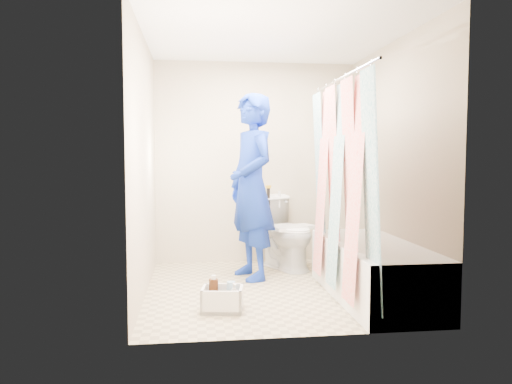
{
  "coord_description": "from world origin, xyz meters",
  "views": [
    {
      "loc": [
        -0.75,
        -4.69,
        1.28
      ],
      "look_at": [
        -0.11,
        0.44,
        0.91
      ],
      "focal_mm": 35.0,
      "sensor_mm": 36.0,
      "label": 1
    }
  ],
  "objects": [
    {
      "name": "plumber",
      "position": [
        -0.15,
        0.46,
        0.97
      ],
      "size": [
        0.66,
        0.81,
        1.93
      ],
      "primitive_type": "imported",
      "rotation": [
        0.0,
        0.0,
        -1.25
      ],
      "color": "navy",
      "rests_on": "ground"
    },
    {
      "name": "tank_lid",
      "position": [
        0.34,
        0.75,
        0.49
      ],
      "size": [
        0.55,
        0.41,
        0.04
      ],
      "primitive_type": "cube",
      "rotation": [
        0.0,
        0.0,
        0.43
      ],
      "color": "white",
      "rests_on": "toilet"
    },
    {
      "name": "shower_curtain",
      "position": [
        0.52,
        -0.43,
        1.02
      ],
      "size": [
        0.06,
        1.75,
        1.8
      ],
      "primitive_type": "cube",
      "color": "white",
      "rests_on": "curtain_rod"
    },
    {
      "name": "wall_right",
      "position": [
        1.2,
        0.0,
        1.2
      ],
      "size": [
        0.02,
        2.6,
        2.4
      ],
      "primitive_type": "cube",
      "color": "#B6A78C",
      "rests_on": "ground"
    },
    {
      "name": "bathtub",
      "position": [
        0.85,
        -0.43,
        0.27
      ],
      "size": [
        0.7,
        1.75,
        0.5
      ],
      "color": "white",
      "rests_on": "ground"
    },
    {
      "name": "floor",
      "position": [
        0.0,
        0.0,
        0.0
      ],
      "size": [
        2.6,
        2.6,
        0.0
      ],
      "primitive_type": "plane",
      "color": "tan",
      "rests_on": "ground"
    },
    {
      "name": "tank_internals",
      "position": [
        0.15,
        1.05,
        0.82
      ],
      "size": [
        0.19,
        0.11,
        0.27
      ],
      "color": "black",
      "rests_on": "toilet"
    },
    {
      "name": "cleaning_caddy",
      "position": [
        -0.51,
        -0.64,
        0.09
      ],
      "size": [
        0.37,
        0.32,
        0.26
      ],
      "rotation": [
        0.0,
        0.0,
        -0.15
      ],
      "color": "white",
      "rests_on": "ground"
    },
    {
      "name": "wall_left",
      "position": [
        -1.2,
        0.0,
        1.2
      ],
      "size": [
        0.02,
        2.6,
        2.4
      ],
      "primitive_type": "cube",
      "color": "#B6A78C",
      "rests_on": "ground"
    },
    {
      "name": "curtain_rod",
      "position": [
        0.52,
        -0.43,
        1.95
      ],
      "size": [
        0.02,
        1.9,
        0.02
      ],
      "primitive_type": "cylinder",
      "rotation": [
        1.57,
        0.0,
        0.0
      ],
      "color": "silver",
      "rests_on": "wall_back"
    },
    {
      "name": "wall_back",
      "position": [
        0.0,
        1.3,
        1.2
      ],
      "size": [
        2.4,
        0.02,
        2.4
      ],
      "primitive_type": "cube",
      "color": "#B6A78C",
      "rests_on": "ground"
    },
    {
      "name": "ceiling",
      "position": [
        0.0,
        0.0,
        2.4
      ],
      "size": [
        2.4,
        2.6,
        0.02
      ],
      "primitive_type": "cube",
      "color": "white",
      "rests_on": "wall_back"
    },
    {
      "name": "wall_front",
      "position": [
        0.0,
        -1.3,
        1.2
      ],
      "size": [
        2.4,
        0.02,
        2.4
      ],
      "primitive_type": "cube",
      "color": "#B6A78C",
      "rests_on": "ground"
    },
    {
      "name": "toilet",
      "position": [
        0.29,
        0.87,
        0.41
      ],
      "size": [
        0.76,
        0.93,
        0.83
      ],
      "primitive_type": "imported",
      "rotation": [
        0.0,
        0.0,
        0.43
      ],
      "color": "white",
      "rests_on": "ground"
    }
  ]
}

